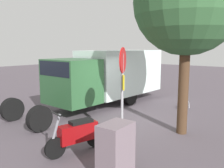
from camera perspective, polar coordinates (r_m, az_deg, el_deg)
The scene contains 7 objects.
ground_plane at distance 9.47m, azimuth 4.69°, elevation -8.83°, with size 60.00×60.00×0.00m, color #524851.
box_truck_near at distance 12.01m, azimuth -1.02°, elevation 2.41°, with size 8.39×2.50×2.69m.
motorcycle at distance 6.74m, azimuth -8.14°, elevation -11.60°, with size 1.78×0.71×1.20m.
stop_sign at distance 7.14m, azimuth 2.50°, elevation 1.03°, with size 0.71×0.33×2.85m.
street_tree at distance 8.20m, azimuth 17.40°, elevation 18.06°, with size 3.37×3.37×5.94m.
utility_cabinet at distance 5.44m, azimuth 0.87°, elevation -15.51°, with size 0.77×0.54×1.23m, color slate.
bike_rack_hoop at distance 11.65m, azimuth 17.17°, elevation -5.84°, with size 0.85×0.85×0.05m, color #B7B7BC.
Camera 1 is at (7.51, 5.01, 2.85)m, focal length 38.59 mm.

